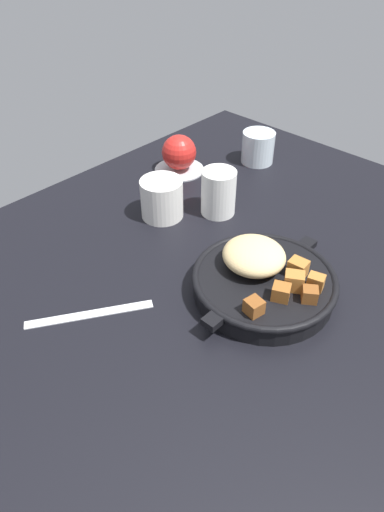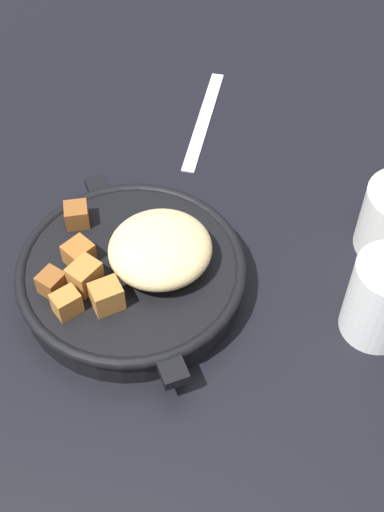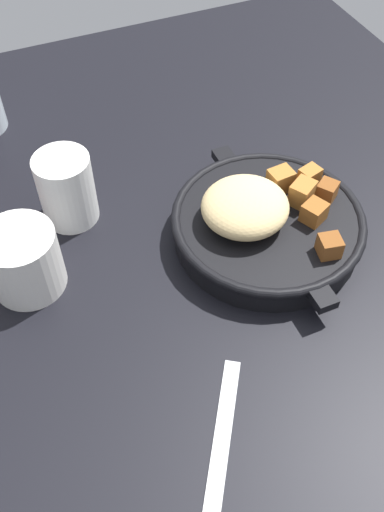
% 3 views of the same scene
% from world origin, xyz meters
% --- Properties ---
extents(ground_plane, '(1.16, 0.94, 0.02)m').
position_xyz_m(ground_plane, '(0.00, 0.00, -0.01)').
color(ground_plane, black).
extents(cast_iron_skillet, '(0.28, 0.23, 0.08)m').
position_xyz_m(cast_iron_skillet, '(0.03, -0.07, 0.03)').
color(cast_iron_skillet, black).
rests_on(cast_iron_skillet, ground_plane).
extents(saucer_plate, '(0.11, 0.11, 0.01)m').
position_xyz_m(saucer_plate, '(0.23, 0.32, 0.00)').
color(saucer_plate, '#B7BABF').
rests_on(saucer_plate, ground_plane).
extents(red_apple, '(0.08, 0.08, 0.08)m').
position_xyz_m(red_apple, '(0.23, 0.32, 0.05)').
color(red_apple, red).
rests_on(red_apple, saucer_plate).
extents(butter_knife, '(0.17, 0.12, 0.00)m').
position_xyz_m(butter_knife, '(-0.19, 0.09, 0.00)').
color(butter_knife, silver).
rests_on(butter_knife, ground_plane).
extents(water_glass_short, '(0.08, 0.08, 0.07)m').
position_xyz_m(water_glass_short, '(0.39, 0.21, 0.04)').
color(water_glass_short, silver).
rests_on(water_glass_short, ground_plane).
extents(white_creamer_pitcher, '(0.07, 0.07, 0.09)m').
position_xyz_m(white_creamer_pitcher, '(0.16, 0.14, 0.05)').
color(white_creamer_pitcher, white).
rests_on(white_creamer_pitcher, ground_plane).
extents(ceramic_mug_white, '(0.08, 0.08, 0.08)m').
position_xyz_m(ceramic_mug_white, '(0.08, 0.21, 0.04)').
color(ceramic_mug_white, silver).
rests_on(ceramic_mug_white, ground_plane).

